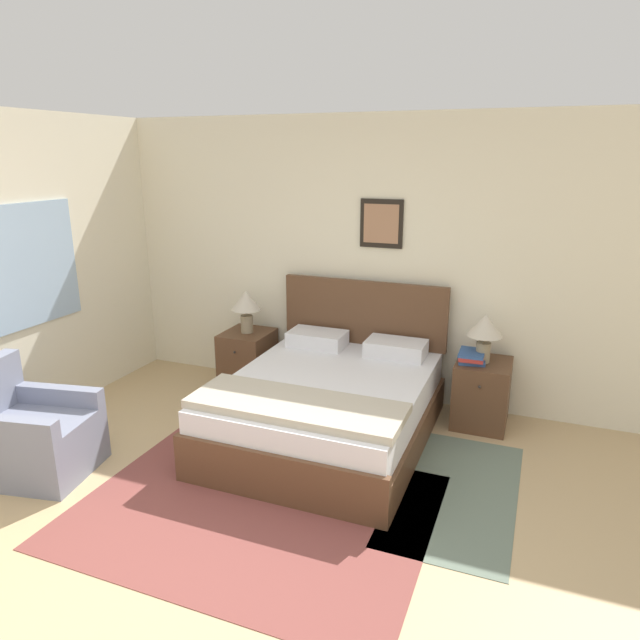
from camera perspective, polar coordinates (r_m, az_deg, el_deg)
ground_plane at (r=3.41m, az=-11.32°, el=-25.39°), size 16.00×16.00×0.00m
wall_back at (r=5.32m, az=5.11°, el=5.93°), size 7.39×0.09×2.60m
wall_left at (r=5.42m, az=-26.62°, el=4.48°), size 0.08×5.29×2.60m
area_rug_main at (r=3.97m, az=-6.67°, el=-18.33°), size 2.28×1.74×0.01m
area_rug_bedside at (r=4.23m, az=13.40°, el=-16.32°), size 0.81×1.58×0.01m
bed at (r=4.67m, az=0.83°, el=-8.44°), size 1.56×1.97×1.13m
armchair at (r=4.72m, az=-27.08°, el=-10.30°), size 0.90×0.78×0.82m
nightstand_near_window at (r=5.73m, az=-7.22°, el=-3.93°), size 0.45×0.51×0.57m
nightstand_by_door at (r=5.10m, az=15.85°, el=-7.05°), size 0.45×0.51×0.57m
table_lamp_near_window at (r=5.55m, az=-7.40°, el=1.66°), size 0.29×0.29×0.42m
table_lamp_by_door at (r=4.91m, az=16.18°, el=-0.83°), size 0.29×0.29×0.42m
book_thick_bottom at (r=4.96m, az=14.90°, el=-3.91°), size 0.25×0.24×0.04m
book_hardcover_middle at (r=4.94m, az=14.93°, el=-3.53°), size 0.21×0.27×0.03m
book_novel_upper at (r=4.93m, az=14.95°, el=-3.20°), size 0.21×0.27×0.02m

